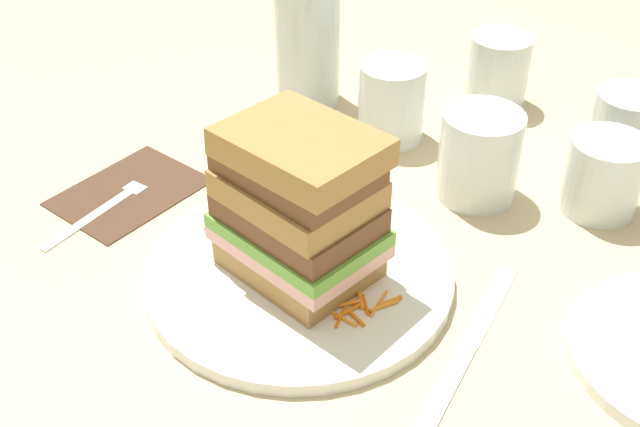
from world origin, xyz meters
TOP-DOWN VIEW (x-y plane):
  - ground_plane at (0.00, 0.00)m, footprint 3.00×3.00m
  - main_plate at (0.01, -0.03)m, footprint 0.26×0.26m
  - sandwich at (0.01, -0.03)m, footprint 0.14×0.11m
  - carrot_shred_0 at (-0.06, -0.00)m, footprint 0.02×0.02m
  - carrot_shred_1 at (-0.06, -0.01)m, footprint 0.02×0.01m
  - carrot_shred_2 at (-0.07, 0.01)m, footprint 0.02×0.02m
  - carrot_shred_3 at (-0.09, -0.01)m, footprint 0.03×0.01m
  - carrot_shred_4 at (-0.05, -0.03)m, footprint 0.02×0.00m
  - carrot_shred_5 at (-0.08, -0.03)m, footprint 0.02×0.01m
  - carrot_shred_6 at (-0.06, 0.01)m, footprint 0.01×0.02m
  - carrot_shred_7 at (-0.09, -0.02)m, footprint 0.03×0.02m
  - carrot_shred_8 at (-0.06, -0.04)m, footprint 0.02×0.03m
  - carrot_shred_9 at (0.07, -0.05)m, footprint 0.01×0.03m
  - carrot_shred_10 at (0.07, -0.03)m, footprint 0.02×0.02m
  - carrot_shred_11 at (0.08, -0.03)m, footprint 0.02×0.02m
  - carrot_shred_12 at (0.09, -0.02)m, footprint 0.01×0.03m
  - carrot_shred_13 at (0.07, -0.06)m, footprint 0.03×0.00m
  - carrot_shred_14 at (0.08, -0.05)m, footprint 0.02×0.01m
  - carrot_shred_15 at (0.09, -0.02)m, footprint 0.02×0.03m
  - carrot_shred_16 at (0.09, -0.02)m, footprint 0.01×0.02m
  - carrot_shred_17 at (0.07, -0.04)m, footprint 0.02×0.02m
  - carrot_shred_18 at (0.07, -0.05)m, footprint 0.01×0.03m
  - napkin_dark at (-0.21, -0.02)m, footprint 0.11×0.14m
  - fork at (-0.21, -0.04)m, footprint 0.02×0.17m
  - knife at (0.16, -0.01)m, footprint 0.04×0.20m
  - juice_glass at (0.07, 0.18)m, footprint 0.08×0.08m
  - water_bottle at (-0.18, 0.24)m, footprint 0.07×0.07m
  - empty_tumbler_0 at (0.00, 0.36)m, footprint 0.07×0.07m
  - empty_tumbler_1 at (0.16, 0.32)m, footprint 0.07×0.07m
  - empty_tumbler_2 at (0.17, 0.23)m, footprint 0.07×0.07m
  - empty_tumbler_3 at (-0.06, 0.22)m, footprint 0.07×0.07m

SIDE VIEW (x-z plane):
  - ground_plane at x=0.00m, z-range 0.00..0.00m
  - napkin_dark at x=-0.21m, z-range 0.00..0.00m
  - knife at x=0.16m, z-range 0.00..0.00m
  - fork at x=-0.21m, z-range 0.00..0.01m
  - main_plate at x=0.01m, z-range 0.00..0.01m
  - carrot_shred_18 at x=0.07m, z-range 0.01..0.01m
  - carrot_shred_12 at x=0.09m, z-range 0.01..0.01m
  - carrot_shred_3 at x=-0.09m, z-range 0.01..0.01m
  - carrot_shred_11 at x=0.08m, z-range 0.01..0.01m
  - carrot_shred_13 at x=0.07m, z-range 0.01..0.02m
  - carrot_shred_8 at x=-0.06m, z-range 0.01..0.02m
  - carrot_shred_0 at x=-0.06m, z-range 0.01..0.02m
  - carrot_shred_2 at x=-0.07m, z-range 0.01..0.02m
  - carrot_shred_5 at x=-0.08m, z-range 0.01..0.02m
  - carrot_shred_14 at x=0.08m, z-range 0.01..0.02m
  - carrot_shred_15 at x=0.09m, z-range 0.01..0.02m
  - carrot_shred_9 at x=0.07m, z-range 0.01..0.02m
  - carrot_shred_1 at x=-0.06m, z-range 0.01..0.02m
  - carrot_shred_6 at x=-0.06m, z-range 0.01..0.02m
  - carrot_shred_7 at x=-0.09m, z-range 0.01..0.02m
  - carrot_shred_4 at x=-0.05m, z-range 0.01..0.02m
  - carrot_shred_16 at x=0.09m, z-range 0.01..0.02m
  - carrot_shred_10 at x=0.07m, z-range 0.01..0.02m
  - carrot_shred_17 at x=0.07m, z-range 0.01..0.02m
  - empty_tumbler_2 at x=0.17m, z-range 0.00..0.07m
  - juice_glass at x=0.07m, z-range -0.01..0.08m
  - empty_tumbler_1 at x=0.16m, z-range 0.00..0.08m
  - empty_tumbler_0 at x=0.00m, z-range 0.00..0.08m
  - empty_tumbler_3 at x=-0.06m, z-range 0.00..0.09m
  - sandwich at x=0.01m, z-range 0.01..0.15m
  - water_bottle at x=-0.18m, z-range -0.01..0.23m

